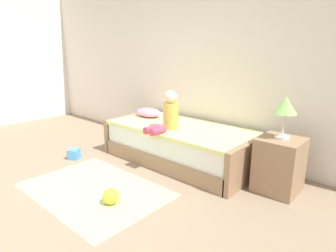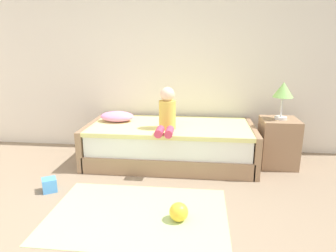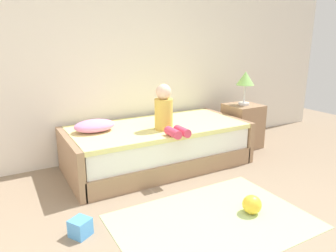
{
  "view_description": "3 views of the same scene",
  "coord_description": "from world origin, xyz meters",
  "px_view_note": "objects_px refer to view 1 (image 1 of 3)",
  "views": [
    {
      "loc": [
        2.65,
        -0.89,
        1.52
      ],
      "look_at": [
        0.3,
        1.75,
        0.55
      ],
      "focal_mm": 30.44,
      "sensor_mm": 36.0,
      "label": 1
    },
    {
      "loc": [
        0.68,
        -1.71,
        1.49
      ],
      "look_at": [
        0.3,
        1.75,
        0.55
      ],
      "focal_mm": 32.69,
      "sensor_mm": 36.0,
      "label": 2
    },
    {
      "loc": [
        -1.3,
        -1.11,
        1.46
      ],
      "look_at": [
        0.3,
        1.75,
        0.55
      ],
      "focal_mm": 33.4,
      "sensor_mm": 36.0,
      "label": 3
    }
  ],
  "objects_px": {
    "toy_block": "(74,154)",
    "nightstand": "(279,165)",
    "table_lamp": "(285,107)",
    "child_figure": "(168,114)",
    "bed": "(180,144)",
    "toy_ball": "(111,196)",
    "pillow": "(149,112)"
  },
  "relations": [
    {
      "from": "bed",
      "to": "pillow",
      "type": "bearing_deg",
      "value": 172.01
    },
    {
      "from": "table_lamp",
      "to": "toy_block",
      "type": "xyz_separation_m",
      "value": [
        -2.52,
        -0.99,
        -0.87
      ]
    },
    {
      "from": "bed",
      "to": "toy_ball",
      "type": "xyz_separation_m",
      "value": [
        0.21,
        -1.36,
        -0.16
      ]
    },
    {
      "from": "pillow",
      "to": "toy_block",
      "type": "distance_m",
      "value": 1.25
    },
    {
      "from": "table_lamp",
      "to": "toy_ball",
      "type": "relative_size",
      "value": 2.71
    },
    {
      "from": "toy_block",
      "to": "nightstand",
      "type": "bearing_deg",
      "value": 21.49
    },
    {
      "from": "bed",
      "to": "child_figure",
      "type": "relative_size",
      "value": 4.14
    },
    {
      "from": "child_figure",
      "to": "toy_ball",
      "type": "height_order",
      "value": "child_figure"
    },
    {
      "from": "table_lamp",
      "to": "bed",
      "type": "bearing_deg",
      "value": -178.38
    },
    {
      "from": "table_lamp",
      "to": "toy_block",
      "type": "bearing_deg",
      "value": -158.51
    },
    {
      "from": "nightstand",
      "to": "table_lamp",
      "type": "relative_size",
      "value": 1.33
    },
    {
      "from": "table_lamp",
      "to": "toy_block",
      "type": "distance_m",
      "value": 2.84
    },
    {
      "from": "child_figure",
      "to": "toy_block",
      "type": "height_order",
      "value": "child_figure"
    },
    {
      "from": "bed",
      "to": "toy_block",
      "type": "height_order",
      "value": "bed"
    },
    {
      "from": "nightstand",
      "to": "pillow",
      "type": "height_order",
      "value": "pillow"
    },
    {
      "from": "toy_ball",
      "to": "bed",
      "type": "bearing_deg",
      "value": 98.98
    },
    {
      "from": "child_figure",
      "to": "toy_block",
      "type": "distance_m",
      "value": 1.5
    },
    {
      "from": "table_lamp",
      "to": "toy_block",
      "type": "relative_size",
      "value": 3.23
    },
    {
      "from": "bed",
      "to": "pillow",
      "type": "xyz_separation_m",
      "value": [
        -0.71,
        0.1,
        0.32
      ]
    },
    {
      "from": "bed",
      "to": "toy_ball",
      "type": "relative_size",
      "value": 12.69
    },
    {
      "from": "nightstand",
      "to": "pillow",
      "type": "bearing_deg",
      "value": 178.28
    },
    {
      "from": "toy_ball",
      "to": "toy_block",
      "type": "xyz_separation_m",
      "value": [
        -1.38,
        0.4,
        -0.01
      ]
    },
    {
      "from": "table_lamp",
      "to": "child_figure",
      "type": "relative_size",
      "value": 0.88
    },
    {
      "from": "bed",
      "to": "table_lamp",
      "type": "xyz_separation_m",
      "value": [
        1.35,
        0.04,
        0.69
      ]
    },
    {
      "from": "table_lamp",
      "to": "pillow",
      "type": "bearing_deg",
      "value": 178.28
    },
    {
      "from": "nightstand",
      "to": "child_figure",
      "type": "distance_m",
      "value": 1.45
    },
    {
      "from": "nightstand",
      "to": "pillow",
      "type": "xyz_separation_m",
      "value": [
        -2.06,
        0.06,
        0.26
      ]
    },
    {
      "from": "table_lamp",
      "to": "toy_ball",
      "type": "bearing_deg",
      "value": -129.17
    },
    {
      "from": "nightstand",
      "to": "toy_block",
      "type": "bearing_deg",
      "value": -158.51
    },
    {
      "from": "bed",
      "to": "nightstand",
      "type": "bearing_deg",
      "value": 1.62
    },
    {
      "from": "pillow",
      "to": "toy_block",
      "type": "relative_size",
      "value": 3.16
    },
    {
      "from": "nightstand",
      "to": "toy_ball",
      "type": "relative_size",
      "value": 3.61
    }
  ]
}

